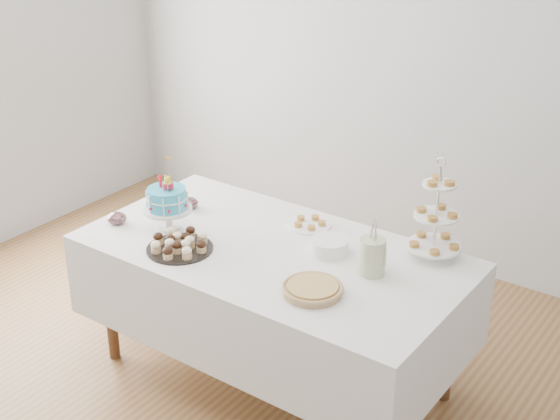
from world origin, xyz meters
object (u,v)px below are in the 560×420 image
Objects in this scene: utensil_pitcher at (373,255)px; plate_stack at (330,246)px; cupcake_tray at (179,243)px; pie at (312,289)px; birthday_cake at (168,210)px; pastry_plate at (309,224)px; jam_bowl_a at (117,218)px; table at (273,289)px; jam_bowl_b at (189,203)px; tiered_stand at (436,216)px.

plate_stack is at bearing 165.23° from utensil_pitcher.
cupcake_tray is 1.19× the size of pie.
birthday_cake reaches higher than cupcake_tray.
pie is 1.25× the size of pastry_plate.
plate_stack is 1.79× the size of jam_bowl_a.
table is 0.53m from cupcake_tray.
plate_stack reaches higher than jam_bowl_a.
utensil_pitcher is at bearing -2.42° from jam_bowl_b.
pastry_plate is (-0.24, 0.19, -0.02)m from plate_stack.
tiered_stand reaches higher than table.
jam_bowl_b is at bearing 126.30° from cupcake_tray.
tiered_stand reaches higher than plate_stack.
tiered_stand is 0.70m from pastry_plate.
plate_stack is at bearing 19.22° from jam_bowl_a.
pie is at bearing -68.57° from plate_stack.
plate_stack is at bearing 33.35° from cupcake_tray.
utensil_pitcher reaches higher than jam_bowl_b.
jam_bowl_a is at bearing -169.06° from utensil_pitcher.
birthday_cake reaches higher than jam_bowl_a.
utensil_pitcher is at bearing 13.23° from jam_bowl_a.
jam_bowl_b is (-0.09, 0.26, -0.08)m from birthday_cake.
cupcake_tray is at bearing -177.47° from pie.
jam_bowl_a is at bearing -160.78° from plate_stack.
birthday_cake reaches higher than plate_stack.
birthday_cake is 1.40× the size of pie.
tiered_stand is at bearing 30.66° from table.
cupcake_tray is at bearing -53.70° from jam_bowl_b.
cupcake_tray is (0.20, -0.14, -0.07)m from birthday_cake.
birthday_cake is 1.43× the size of utensil_pitcher.
table is 0.68m from birthday_cake.
jam_bowl_b is (-1.34, -0.27, -0.19)m from tiered_stand.
table is 10.31× the size of plate_stack.
utensil_pitcher reaches higher than plate_stack.
utensil_pitcher is (-0.16, -0.32, -0.12)m from tiered_stand.
jam_bowl_b is at bearing 120.22° from birthday_cake.
tiered_stand is 1.66m from jam_bowl_a.
pastry_plate is at bearing 49.54° from birthday_cake.
plate_stack is 0.28m from utensil_pitcher.
tiered_stand is at bearing 11.58° from jam_bowl_b.
pastry_plate is at bearing 124.81° from pie.
birthday_cake is 1.11m from utensil_pitcher.
table is at bearing -151.10° from plate_stack.
cupcake_tray is 0.76m from pie.
jam_bowl_b is at bearing 175.30° from utensil_pitcher.
jam_bowl_b is at bearing 169.19° from table.
pie is at bearing 2.53° from cupcake_tray.
tiered_stand is 0.38m from utensil_pitcher.
pastry_plate is 1.02m from jam_bowl_a.
plate_stack reaches higher than jam_bowl_b.
cupcake_tray reaches higher than pie.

